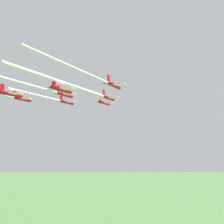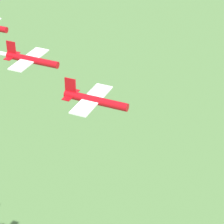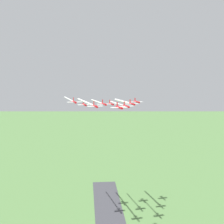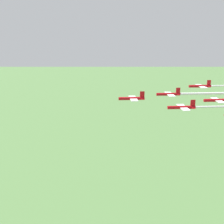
{
  "view_description": "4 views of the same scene",
  "coord_description": "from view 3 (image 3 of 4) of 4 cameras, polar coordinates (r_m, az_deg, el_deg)",
  "views": [
    {
      "loc": [
        -77.25,
        -166.19,
        79.86
      ],
      "look_at": [
        -8.94,
        -37.15,
        96.24
      ],
      "focal_mm": 50.0,
      "sensor_mm": 36.0,
      "label": 1
    },
    {
      "loc": [
        46.96,
        -66.56,
        139.72
      ],
      "look_at": [
        -12.36,
        -34.45,
        97.84
      ],
      "focal_mm": 85.0,
      "sensor_mm": 36.0,
      "label": 2
    },
    {
      "loc": [
        151.29,
        23.42,
        119.02
      ],
      "look_at": [
        -7.12,
        -39.05,
        98.25
      ],
      "focal_mm": 50.0,
      "sensor_mm": 36.0,
      "label": 3
    },
    {
      "loc": [
        -72.38,
        64.97,
        127.51
      ],
      "look_at": [
        -9.0,
        -29.08,
        96.01
      ],
      "focal_mm": 50.0,
      "sensor_mm": 36.0,
      "label": 4
    }
  ],
  "objects": [
    {
      "name": "jet_0",
      "position": [
        176.26,
        1.31,
        0.86
      ],
      "size": [
        9.21,
        9.07,
        3.38
      ],
      "rotation": [
        0.0,
        0.0,
        5.37
      ],
      "color": "#B20C14"
    },
    {
      "name": "jet_1",
      "position": [
        195.45,
        2.6,
        1.08
      ],
      "size": [
        9.21,
        9.07,
        3.38
      ],
      "rotation": [
        0.0,
        0.0,
        5.37
      ],
      "color": "#B20C14"
    },
    {
      "name": "jet_2",
      "position": [
        189.95,
        -3.09,
        1.08
      ],
      "size": [
        9.21,
        9.07,
        3.38
      ],
      "rotation": [
        0.0,
        0.0,
        5.37
      ],
      "color": "#B20C14"
    },
    {
      "name": "jet_3",
      "position": [
        214.64,
        3.66,
        1.51
      ],
      "size": [
        9.21,
        9.07,
        3.38
      ],
      "rotation": [
        0.0,
        0.0,
        5.37
      ],
      "color": "#B20C14"
    },
    {
      "name": "jet_4",
      "position": [
        208.71,
        -1.49,
        1.47
      ],
      "size": [
        9.21,
        9.07,
        3.38
      ],
      "rotation": [
        0.0,
        0.0,
        5.37
      ],
      "color": "#B20C14"
    },
    {
      "name": "jet_5",
      "position": [
        204.41,
        -6.89,
        1.83
      ],
      "size": [
        9.21,
        9.07,
        3.38
      ],
      "rotation": [
        0.0,
        0.0,
        5.37
      ],
      "color": "#B20C14"
    },
    {
      "name": "jet_6",
      "position": [
        233.89,
        4.54,
        1.87
      ],
      "size": [
        9.21,
        9.07,
        3.38
      ],
      "rotation": [
        0.0,
        0.0,
        5.37
      ],
      "color": "#B20C14"
    },
    {
      "name": "jet_7",
      "position": [
        227.73,
        -0.15,
        1.49
      ],
      "size": [
        9.21,
        9.07,
        3.38
      ],
      "rotation": [
        0.0,
        0.0,
        5.37
      ],
      "color": "#B20C14"
    },
    {
      "name": "jet_8",
      "position": [
        223.07,
        -5.06,
        1.36
      ],
      "size": [
        9.21,
        9.07,
        3.38
      ],
      "rotation": [
        0.0,
        0.0,
        5.37
      ],
      "color": "#B20C14"
    },
    {
      "name": "smoke_trail_1",
      "position": [
        214.28,
        0.88,
        1.59
      ],
      "size": [
        24.59,
        19.28,
        0.78
      ],
      "rotation": [
        0.0,
        0.0,
        5.37
      ],
      "color": "white"
    },
    {
      "name": "smoke_trail_2",
      "position": [
        220.95,
        -4.97,
        1.88
      ],
      "size": [
        43.73,
        34.2,
        1.12
      ],
      "rotation": [
        0.0,
        0.0,
        5.37
      ],
      "color": "white"
    },
    {
      "name": "smoke_trail_3",
      "position": [
        235.13,
        1.86,
        1.98
      ],
      "size": [
        27.89,
        22.0,
        1.32
      ],
      "rotation": [
        0.0,
        0.0,
        5.37
      ],
      "color": "white"
    },
    {
      "name": "smoke_trail_4",
      "position": [
        229.02,
        -2.83,
        1.94
      ],
      "size": [
        26.43,
        20.72,
        0.82
      ],
      "rotation": [
        0.0,
        0.0,
        5.37
      ],
      "color": "white"
    },
    {
      "name": "smoke_trail_5",
      "position": [
        229.73,
        -7.93,
        2.37
      ],
      "size": [
        33.8,
        26.4,
        0.77
      ],
      "rotation": [
        0.0,
        0.0,
        5.37
      ],
      "color": "white"
    }
  ]
}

